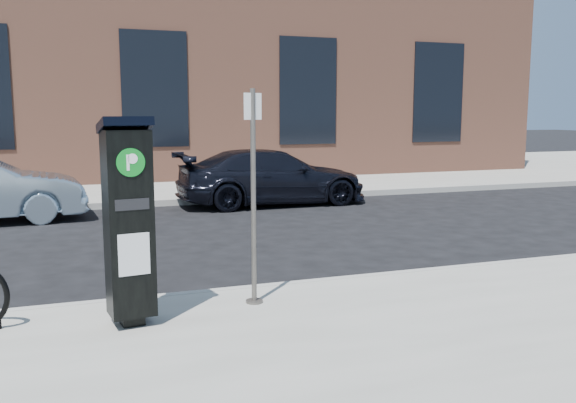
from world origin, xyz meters
name	(u,v)px	position (x,y,z in m)	size (l,w,h in m)	color
ground	(282,295)	(0.00, 0.00, 0.00)	(120.00, 120.00, 0.00)	black
sidewalk_far	(150,178)	(0.00, 14.00, 0.07)	(60.00, 12.00, 0.15)	gray
curb_near	(282,289)	(0.00, -0.02, 0.07)	(60.00, 0.12, 0.16)	#9E9B93
curb_far	(179,202)	(0.00, 8.02, 0.07)	(60.00, 0.12, 0.16)	#9E9B93
building	(137,63)	(0.00, 17.00, 4.15)	(28.00, 10.05, 8.25)	#9C5E47
parking_kiosk	(129,220)	(-1.93, -0.92, 1.23)	(0.54, 0.49, 2.11)	black
sign_pole	(253,199)	(-0.55, -0.65, 1.34)	(0.21, 0.19, 2.40)	#59554E
car_dark	(272,177)	(2.26, 7.40, 0.69)	(1.94, 4.78, 1.39)	black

